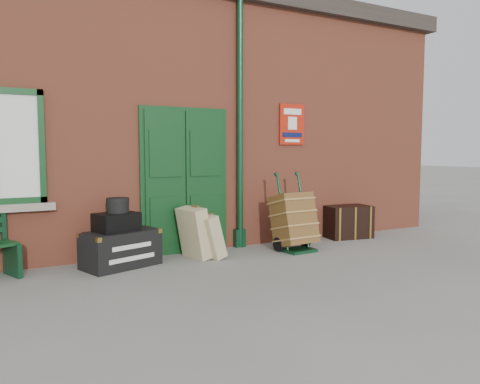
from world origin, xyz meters
TOP-DOWN VIEW (x-y plane):
  - ground at (0.00, 0.00)m, footprint 80.00×80.00m
  - station_building at (-0.00, 3.49)m, footprint 10.30×4.30m
  - houdini_trunk at (-1.42, 1.04)m, footprint 1.12×0.83m
  - strongbox at (-1.47, 1.04)m, footprint 0.65×0.55m
  - hatbox at (-1.44, 1.07)m, footprint 0.38×0.38m
  - suitcase_back at (-0.33, 1.02)m, footprint 0.44×0.59m
  - suitcase_front at (-0.15, 0.92)m, footprint 0.45×0.54m
  - porter_trolley at (1.29, 0.80)m, footprint 0.63×0.67m
  - dark_trunk at (2.81, 1.25)m, footprint 0.89×0.66m

SIDE VIEW (x-z plane):
  - ground at x=0.00m, z-range 0.00..0.00m
  - houdini_trunk at x=-1.42m, z-range 0.00..0.50m
  - dark_trunk at x=2.81m, z-range 0.00..0.59m
  - suitcase_front at x=-0.15m, z-range 0.00..0.67m
  - suitcase_back at x=-0.33m, z-range 0.00..0.77m
  - porter_trolley at x=1.29m, z-range -0.14..1.09m
  - strongbox at x=-1.47m, z-range 0.50..0.75m
  - hatbox at x=-1.44m, z-range 0.75..0.95m
  - station_building at x=0.00m, z-range -0.02..4.34m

